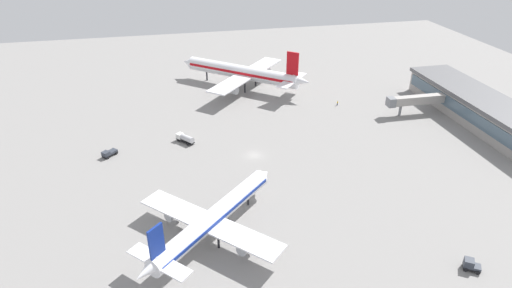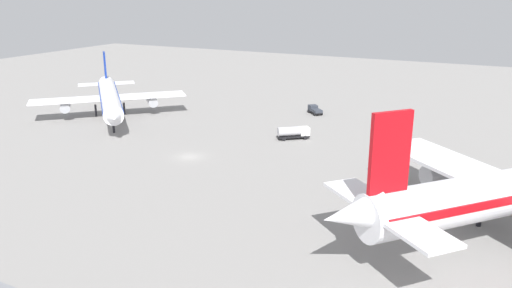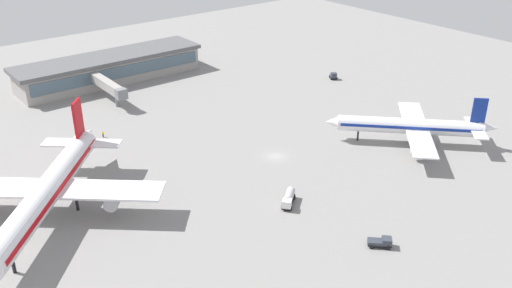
# 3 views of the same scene
# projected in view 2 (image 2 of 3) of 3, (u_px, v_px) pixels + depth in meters

# --- Properties ---
(ground) EXTENTS (288.00, 288.00, 0.00)m
(ground) POSITION_uv_depth(u_px,v_px,m) (190.00, 157.00, 91.22)
(ground) COLOR gray
(airplane_at_gate) EXTENTS (33.92, 34.42, 13.24)m
(airplane_at_gate) POSITION_uv_depth(u_px,v_px,m) (109.00, 97.00, 117.13)
(airplane_at_gate) COLOR white
(airplane_at_gate) RESTS_ON ground
(pushback_tractor) EXTENTS (4.47, 4.44, 1.90)m
(pushback_tractor) POSITION_uv_depth(u_px,v_px,m) (315.00, 110.00, 122.04)
(pushback_tractor) COLOR black
(pushback_tractor) RESTS_ON ground
(fuel_truck) EXTENTS (6.10, 5.43, 2.50)m
(fuel_truck) POSITION_uv_depth(u_px,v_px,m) (293.00, 132.00, 101.60)
(fuel_truck) COLOR black
(fuel_truck) RESTS_ON ground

